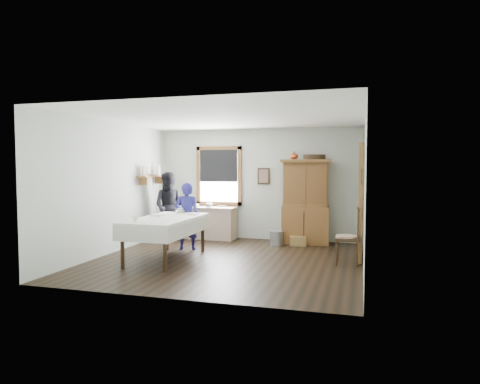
# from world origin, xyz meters

# --- Properties ---
(room) EXTENTS (5.01, 5.01, 2.70)m
(room) POSITION_xyz_m (0.00, 0.00, 1.35)
(room) COLOR black
(room) RESTS_ON ground
(window) EXTENTS (1.18, 0.07, 1.48)m
(window) POSITION_xyz_m (-1.00, 2.46, 1.63)
(window) COLOR white
(window) RESTS_ON room
(doorway) EXTENTS (0.09, 1.14, 2.22)m
(doorway) POSITION_xyz_m (2.46, 0.85, 1.16)
(doorway) COLOR #413A2E
(doorway) RESTS_ON room
(wall_shelf) EXTENTS (0.24, 1.00, 0.44)m
(wall_shelf) POSITION_xyz_m (-2.37, 1.54, 1.57)
(wall_shelf) COLOR olive
(wall_shelf) RESTS_ON room
(framed_picture) EXTENTS (0.30, 0.04, 0.40)m
(framed_picture) POSITION_xyz_m (0.15, 2.46, 1.55)
(framed_picture) COLOR #352212
(framed_picture) RESTS_ON room
(rug_beater) EXTENTS (0.01, 0.27, 0.27)m
(rug_beater) POSITION_xyz_m (2.45, 0.30, 1.72)
(rug_beater) COLOR black
(rug_beater) RESTS_ON room
(work_counter) EXTENTS (1.40, 0.58, 0.79)m
(work_counter) POSITION_xyz_m (-1.18, 2.18, 0.40)
(work_counter) COLOR tan
(work_counter) RESTS_ON room
(china_hutch) EXTENTS (1.18, 0.64, 1.94)m
(china_hutch) POSITION_xyz_m (1.21, 2.15, 0.97)
(china_hutch) COLOR olive
(china_hutch) RESTS_ON room
(dining_table) EXTENTS (1.08, 2.04, 0.81)m
(dining_table) POSITION_xyz_m (-1.13, -0.30, 0.41)
(dining_table) COLOR white
(dining_table) RESTS_ON room
(spindle_chair) EXTENTS (0.51, 0.51, 1.05)m
(spindle_chair) POSITION_xyz_m (2.21, 0.24, 0.52)
(spindle_chair) COLOR #352212
(spindle_chair) RESTS_ON room
(pail) EXTENTS (0.33, 0.33, 0.32)m
(pail) POSITION_xyz_m (0.61, 1.77, 0.16)
(pail) COLOR #92959A
(pail) RESTS_ON room
(wicker_basket) EXTENTS (0.40, 0.31, 0.21)m
(wicker_basket) POSITION_xyz_m (1.08, 1.86, 0.10)
(wicker_basket) COLOR tan
(wicker_basket) RESTS_ON room
(woman_blue) EXTENTS (0.56, 0.44, 1.34)m
(woman_blue) POSITION_xyz_m (-1.14, 0.74, 0.67)
(woman_blue) COLOR navy
(woman_blue) RESTS_ON room
(figure_dark) EXTENTS (0.83, 0.70, 1.53)m
(figure_dark) POSITION_xyz_m (-1.96, 1.65, 0.76)
(figure_dark) COLOR black
(figure_dark) RESTS_ON room
(table_cup_a) EXTENTS (0.15, 0.15, 0.09)m
(table_cup_a) POSITION_xyz_m (-1.23, 0.62, 0.86)
(table_cup_a) COLOR white
(table_cup_a) RESTS_ON dining_table
(table_cup_b) EXTENTS (0.10, 0.10, 0.09)m
(table_cup_b) POSITION_xyz_m (-1.43, -0.92, 0.86)
(table_cup_b) COLOR white
(table_cup_b) RESTS_ON dining_table
(table_bowl) EXTENTS (0.23, 0.23, 0.05)m
(table_bowl) POSITION_xyz_m (-1.23, 0.57, 0.84)
(table_bowl) COLOR white
(table_bowl) RESTS_ON dining_table
(counter_book) EXTENTS (0.26, 0.29, 0.02)m
(counter_book) POSITION_xyz_m (-0.97, 2.27, 0.80)
(counter_book) COLOR #7F6555
(counter_book) RESTS_ON work_counter
(counter_bowl) EXTENTS (0.26, 0.26, 0.07)m
(counter_bowl) POSITION_xyz_m (-1.52, 2.15, 0.82)
(counter_bowl) COLOR white
(counter_bowl) RESTS_ON work_counter
(shelf_bowl) EXTENTS (0.22, 0.22, 0.05)m
(shelf_bowl) POSITION_xyz_m (-2.37, 1.55, 1.60)
(shelf_bowl) COLOR white
(shelf_bowl) RESTS_ON wall_shelf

